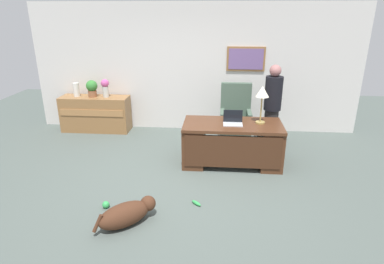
% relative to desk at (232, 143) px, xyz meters
% --- Properties ---
extents(ground_plane, '(12.00, 12.00, 0.00)m').
position_rel_desk_xyz_m(ground_plane, '(-0.79, -0.78, -0.40)').
color(ground_plane, '#4C5651').
extents(back_wall, '(7.00, 0.16, 2.70)m').
position_rel_desk_xyz_m(back_wall, '(-0.78, 1.82, 0.95)').
color(back_wall, silver).
rests_on(back_wall, ground_plane).
extents(desk, '(1.67, 0.81, 0.73)m').
position_rel_desk_xyz_m(desk, '(0.00, 0.00, 0.00)').
color(desk, '#4C2B19').
rests_on(desk, ground_plane).
extents(credenza, '(1.48, 0.50, 0.77)m').
position_rel_desk_xyz_m(credenza, '(-2.95, 1.47, -0.01)').
color(credenza, olive).
rests_on(credenza, ground_plane).
extents(armchair, '(0.60, 0.59, 1.19)m').
position_rel_desk_xyz_m(armchair, '(0.09, 1.01, 0.12)').
color(armchair, '#475B4C').
rests_on(armchair, ground_plane).
extents(person_standing, '(0.32, 0.32, 1.61)m').
position_rel_desk_xyz_m(person_standing, '(0.76, 0.79, 0.43)').
color(person_standing, '#262323').
rests_on(person_standing, ground_plane).
extents(dog_lying, '(0.71, 0.67, 0.30)m').
position_rel_desk_xyz_m(dog_lying, '(-1.35, -1.85, -0.24)').
color(dog_lying, '#472819').
rests_on(dog_lying, ground_plane).
extents(laptop, '(0.32, 0.22, 0.22)m').
position_rel_desk_xyz_m(laptop, '(-0.00, 0.01, 0.39)').
color(laptop, '#B2B5BA').
rests_on(laptop, desk).
extents(desk_lamp, '(0.22, 0.22, 0.64)m').
position_rel_desk_xyz_m(desk_lamp, '(0.46, 0.09, 0.84)').
color(desk_lamp, '#9E8447').
rests_on(desk_lamp, desk).
extents(vase_with_flowers, '(0.17, 0.17, 0.39)m').
position_rel_desk_xyz_m(vase_with_flowers, '(-2.68, 1.47, 0.59)').
color(vase_with_flowers, beige).
rests_on(vase_with_flowers, credenza).
extents(vase_empty, '(0.13, 0.13, 0.30)m').
position_rel_desk_xyz_m(vase_empty, '(-3.32, 1.47, 0.52)').
color(vase_empty, silver).
rests_on(vase_empty, credenza).
extents(potted_plant, '(0.24, 0.24, 0.36)m').
position_rel_desk_xyz_m(potted_plant, '(-2.97, 1.47, 0.57)').
color(potted_plant, brown).
rests_on(potted_plant, credenza).
extents(dog_toy_ball, '(0.10, 0.10, 0.10)m').
position_rel_desk_xyz_m(dog_toy_ball, '(-1.74, -1.52, -0.35)').
color(dog_toy_ball, green).
rests_on(dog_toy_ball, ground_plane).
extents(dog_toy_bone, '(0.16, 0.15, 0.05)m').
position_rel_desk_xyz_m(dog_toy_bone, '(-0.52, -1.34, -0.37)').
color(dog_toy_bone, green).
rests_on(dog_toy_bone, ground_plane).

